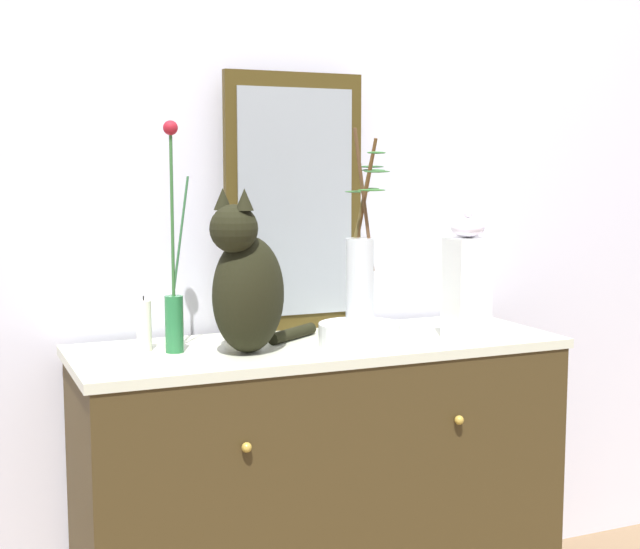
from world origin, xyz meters
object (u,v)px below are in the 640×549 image
(vase_glass_clear, at_px, (361,268))
(jar_lidded_porcelain, at_px, (467,281))
(sideboard, at_px, (320,492))
(bowl_porcelain, at_px, (359,334))
(cat_sitting, at_px, (247,285))
(candle_pillar, at_px, (144,326))
(mirror_leaning, at_px, (294,203))
(vase_slim_green, at_px, (174,291))

(vase_glass_clear, distance_m, jar_lidded_porcelain, 0.30)
(sideboard, height_order, bowl_porcelain, bowl_porcelain)
(cat_sitting, height_order, jar_lidded_porcelain, cat_sitting)
(sideboard, relative_size, candle_pillar, 9.23)
(sideboard, bearing_deg, mirror_leaning, 87.17)
(vase_slim_green, bearing_deg, cat_sitting, -25.94)
(mirror_leaning, relative_size, vase_slim_green, 1.26)
(cat_sitting, xyz_separation_m, bowl_porcelain, (0.30, -0.02, -0.14))
(vase_slim_green, relative_size, vase_glass_clear, 1.15)
(sideboard, distance_m, mirror_leaning, 0.80)
(bowl_porcelain, bearing_deg, mirror_leaning, 103.25)
(jar_lidded_porcelain, bearing_deg, bowl_porcelain, 170.73)
(cat_sitting, height_order, bowl_porcelain, cat_sitting)
(bowl_porcelain, xyz_separation_m, vase_glass_clear, (0.00, 0.00, 0.17))
(cat_sitting, bearing_deg, candle_pillar, 151.58)
(mirror_leaning, relative_size, jar_lidded_porcelain, 2.05)
(sideboard, height_order, jar_lidded_porcelain, jar_lidded_porcelain)
(vase_glass_clear, bearing_deg, cat_sitting, 175.96)
(mirror_leaning, bearing_deg, sideboard, -92.83)
(cat_sitting, relative_size, vase_slim_green, 0.72)
(sideboard, bearing_deg, jar_lidded_porcelain, -18.82)
(bowl_porcelain, height_order, jar_lidded_porcelain, jar_lidded_porcelain)
(cat_sitting, relative_size, candle_pillar, 2.93)
(sideboard, distance_m, cat_sitting, 0.63)
(cat_sitting, xyz_separation_m, vase_slim_green, (-0.16, 0.08, -0.02))
(cat_sitting, bearing_deg, bowl_porcelain, -4.10)
(sideboard, relative_size, bowl_porcelain, 6.08)
(sideboard, distance_m, vase_glass_clear, 0.62)
(bowl_porcelain, height_order, vase_glass_clear, vase_glass_clear)
(cat_sitting, relative_size, vase_glass_clear, 0.82)
(vase_glass_clear, height_order, jar_lidded_porcelain, vase_glass_clear)
(vase_glass_clear, distance_m, candle_pillar, 0.57)
(candle_pillar, bearing_deg, jar_lidded_porcelain, -13.29)
(mirror_leaning, bearing_deg, jar_lidded_porcelain, -42.86)
(vase_slim_green, xyz_separation_m, jar_lidded_porcelain, (0.75, -0.15, 0.01))
(cat_sitting, bearing_deg, mirror_leaning, 48.95)
(sideboard, bearing_deg, candle_pillar, 171.44)
(mirror_leaning, relative_size, bowl_porcelain, 3.39)
(vase_glass_clear, relative_size, candle_pillar, 3.57)
(vase_slim_green, xyz_separation_m, candle_pillar, (-0.07, 0.05, -0.09))
(mirror_leaning, xyz_separation_m, vase_glass_clear, (0.07, -0.29, -0.16))
(sideboard, distance_m, jar_lidded_porcelain, 0.69)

